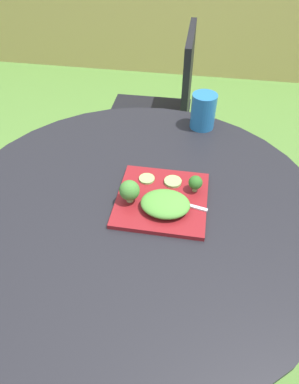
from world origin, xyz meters
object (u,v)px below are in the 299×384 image
Objects in this scene: patio_chair at (165,104)px; drinking_glass at (203,113)px; salad_plate at (162,199)px; fork at (175,201)px.

patio_chair is 7.08× the size of drinking_glass.
patio_chair is at bearing 96.69° from salad_plate.
salad_plate is 0.04m from fork.
fork is at bearing -14.89° from salad_plate.
fork is at bearing -96.87° from drinking_glass.
drinking_glass is 0.43m from fork.
patio_chair is 0.63m from drinking_glass.
drinking_glass is at bearing -69.22° from patio_chair.
salad_plate is 0.43m from drinking_glass.
fork is at bearing -81.08° from patio_chair.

